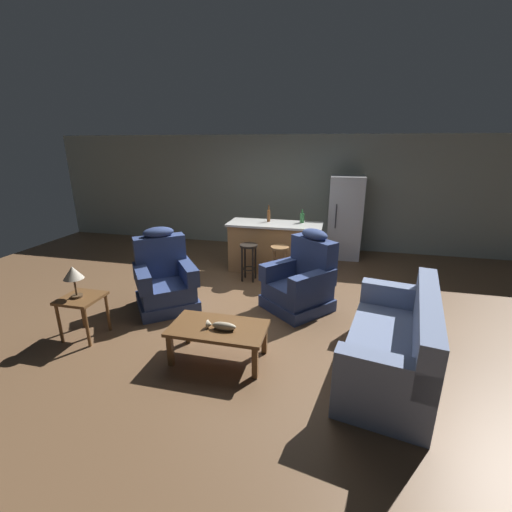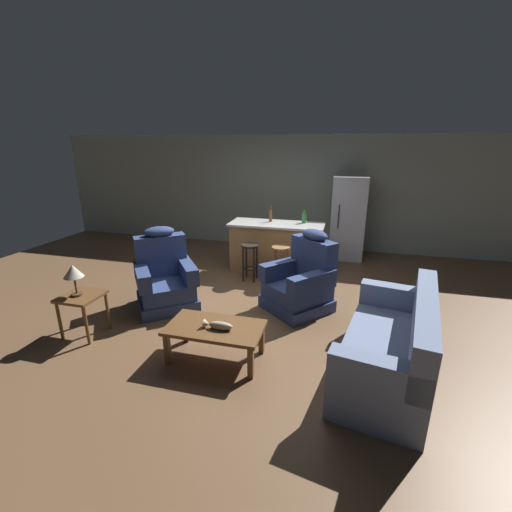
{
  "view_description": "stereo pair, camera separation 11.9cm",
  "coord_description": "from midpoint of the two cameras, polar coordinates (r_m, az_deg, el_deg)",
  "views": [
    {
      "loc": [
        1.14,
        -4.97,
        2.39
      ],
      "look_at": [
        -0.02,
        -0.1,
        0.75
      ],
      "focal_mm": 24.0,
      "sensor_mm": 36.0,
      "label": 1
    },
    {
      "loc": [
        1.25,
        -4.94,
        2.39
      ],
      "look_at": [
        -0.02,
        -0.1,
        0.75
      ],
      "focal_mm": 24.0,
      "sensor_mm": 36.0,
      "label": 2
    }
  ],
  "objects": [
    {
      "name": "refrigerator",
      "position": [
        7.65,
        15.52,
        6.12
      ],
      "size": [
        0.7,
        0.69,
        1.76
      ],
      "color": "#B7B7BC",
      "rests_on": "ground_plane"
    },
    {
      "name": "bottle_tall_green",
      "position": [
        6.7,
        2.97,
        6.76
      ],
      "size": [
        0.06,
        0.06,
        0.32
      ],
      "color": "brown",
      "rests_on": "kitchen_island"
    },
    {
      "name": "bar_stool_right",
      "position": [
        6.07,
        4.69,
        -0.34
      ],
      "size": [
        0.32,
        0.32,
        0.68
      ],
      "color": "olive",
      "rests_on": "ground_plane"
    },
    {
      "name": "kitchen_island",
      "position": [
        6.7,
        3.88,
        1.52
      ],
      "size": [
        1.8,
        0.7,
        0.95
      ],
      "color": "#9E7042",
      "rests_on": "ground_plane"
    },
    {
      "name": "fish_figurine",
      "position": [
        3.92,
        -5.49,
        -11.46
      ],
      "size": [
        0.34,
        0.1,
        0.1
      ],
      "color": "#4C3823",
      "rests_on": "coffee_table"
    },
    {
      "name": "end_table",
      "position": [
        4.93,
        -26.39,
        -6.9
      ],
      "size": [
        0.48,
        0.48,
        0.56
      ],
      "color": "brown",
      "rests_on": "ground_plane"
    },
    {
      "name": "bar_stool_left",
      "position": [
        6.19,
        -0.47,
        0.09
      ],
      "size": [
        0.32,
        0.32,
        0.68
      ],
      "color": "black",
      "rests_on": "ground_plane"
    },
    {
      "name": "ground_plane",
      "position": [
        5.63,
        1.11,
        -6.98
      ],
      "size": [
        12.0,
        12.0,
        0.0
      ],
      "color": "brown"
    },
    {
      "name": "recliner_near_island",
      "position": [
        5.2,
        8.23,
        -4.29
      ],
      "size": [
        1.18,
        1.18,
        1.2
      ],
      "rotation": [
        0.0,
        0.0,
        4.0
      ],
      "color": "navy",
      "rests_on": "ground_plane"
    },
    {
      "name": "table_lamp",
      "position": [
        4.8,
        -27.54,
        -2.48
      ],
      "size": [
        0.24,
        0.24,
        0.41
      ],
      "color": "#4C3823",
      "rests_on": "end_table"
    },
    {
      "name": "bottle_short_amber",
      "position": [
        6.65,
        8.52,
        6.29
      ],
      "size": [
        0.09,
        0.09,
        0.25
      ],
      "color": "#2D6B38",
      "rests_on": "kitchen_island"
    },
    {
      "name": "coffee_table",
      "position": [
        4.02,
        -5.97,
        -12.24
      ],
      "size": [
        1.1,
        0.6,
        0.42
      ],
      "color": "brown",
      "rests_on": "ground_plane"
    },
    {
      "name": "back_wall",
      "position": [
        8.24,
        6.42,
        10.45
      ],
      "size": [
        12.0,
        0.05,
        2.6
      ],
      "color": "#939E93",
      "rests_on": "ground_plane"
    },
    {
      "name": "recliner_near_lamp",
      "position": [
        5.42,
        -14.31,
        -3.74
      ],
      "size": [
        1.18,
        1.18,
        1.2
      ],
      "rotation": [
        0.0,
        0.0,
        -0.91
      ],
      "color": "navy",
      "rests_on": "ground_plane"
    },
    {
      "name": "couch",
      "position": [
        4.05,
        22.61,
        -13.81
      ],
      "size": [
        1.18,
        2.02,
        0.94
      ],
      "rotation": [
        0.0,
        0.0,
        2.95
      ],
      "color": "#707FA3",
      "rests_on": "ground_plane"
    }
  ]
}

